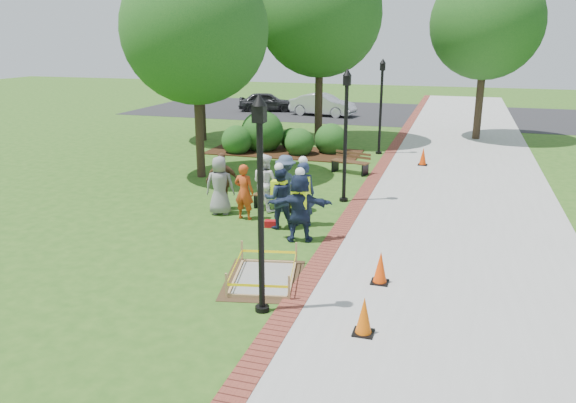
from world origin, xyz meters
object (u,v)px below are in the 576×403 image
(wet_concrete_pad, at_px, (264,270))
(cone_front, at_px, (364,317))
(bench_near, at_px, (275,202))
(hivis_worker_a, at_px, (300,205))
(hivis_worker_c, at_px, (279,196))
(lamp_near, at_px, (260,190))
(hivis_worker_b, at_px, (303,192))

(wet_concrete_pad, relative_size, cone_front, 3.48)
(wet_concrete_pad, relative_size, bench_near, 1.81)
(wet_concrete_pad, height_order, cone_front, cone_front)
(bench_near, xyz_separation_m, hivis_worker_a, (1.51, -2.48, 0.75))
(wet_concrete_pad, distance_m, hivis_worker_c, 3.62)
(hivis_worker_a, bearing_deg, wet_concrete_pad, -91.77)
(bench_near, height_order, cone_front, same)
(cone_front, height_order, lamp_near, lamp_near)
(bench_near, xyz_separation_m, hivis_worker_c, (0.67, -1.65, 0.70))
(bench_near, xyz_separation_m, hivis_worker_b, (1.24, -1.25, 0.76))
(bench_near, relative_size, cone_front, 1.92)
(cone_front, bearing_deg, hivis_worker_b, 115.89)
(hivis_worker_b, bearing_deg, wet_concrete_pad, -87.29)
(cone_front, bearing_deg, hivis_worker_c, 122.37)
(bench_near, height_order, hivis_worker_a, hivis_worker_a)
(lamp_near, height_order, hivis_worker_b, lamp_near)
(bench_near, relative_size, lamp_near, 0.34)
(wet_concrete_pad, relative_size, hivis_worker_c, 1.38)
(hivis_worker_c, bearing_deg, lamp_near, -76.00)
(wet_concrete_pad, height_order, hivis_worker_a, hivis_worker_a)
(lamp_near, distance_m, hivis_worker_c, 5.24)
(lamp_near, height_order, hivis_worker_c, lamp_near)
(lamp_near, relative_size, hivis_worker_a, 2.13)
(hivis_worker_c, bearing_deg, hivis_worker_b, 35.28)
(bench_near, distance_m, hivis_worker_c, 1.91)
(hivis_worker_b, xyz_separation_m, hivis_worker_c, (-0.57, -0.41, -0.06))
(hivis_worker_b, bearing_deg, hivis_worker_a, -77.95)
(cone_front, relative_size, lamp_near, 0.18)
(cone_front, xyz_separation_m, hivis_worker_c, (-3.28, 5.18, 0.57))
(bench_near, bearing_deg, cone_front, -59.93)
(lamp_near, xyz_separation_m, hivis_worker_b, (-0.64, 5.26, -1.48))
(bench_near, xyz_separation_m, lamp_near, (1.88, -6.51, 2.24))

